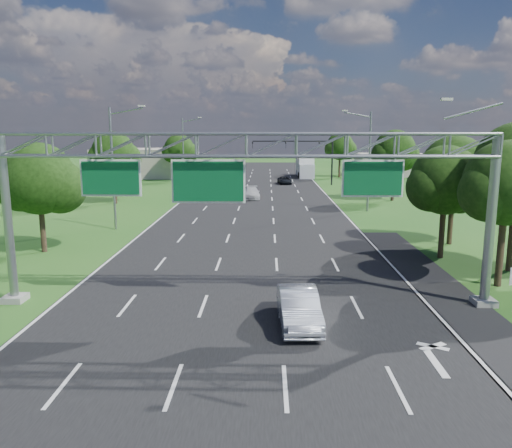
{
  "coord_description": "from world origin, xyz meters",
  "views": [
    {
      "loc": [
        1.19,
        -10.79,
        8.13
      ],
      "look_at": [
        0.64,
        14.13,
        3.46
      ],
      "focal_mm": 35.0,
      "sensor_mm": 36.0,
      "label": 1
    }
  ],
  "objects_px": {
    "sign_gantry": "(248,159)",
    "box_truck": "(305,167)",
    "silver_sedan": "(299,307)",
    "traffic_signal": "(309,151)"
  },
  "relations": [
    {
      "from": "traffic_signal",
      "to": "silver_sedan",
      "type": "xyz_separation_m",
      "value": [
        -4.93,
        -55.62,
        -4.41
      ]
    },
    {
      "from": "box_truck",
      "to": "sign_gantry",
      "type": "bearing_deg",
      "value": -98.4
    },
    {
      "from": "traffic_signal",
      "to": "box_truck",
      "type": "distance_m",
      "value": 14.48
    },
    {
      "from": "traffic_signal",
      "to": "sign_gantry",
      "type": "bearing_deg",
      "value": -97.68
    },
    {
      "from": "sign_gantry",
      "to": "box_truck",
      "type": "relative_size",
      "value": 2.52
    },
    {
      "from": "silver_sedan",
      "to": "box_truck",
      "type": "xyz_separation_m",
      "value": [
        5.45,
        69.66,
        0.92
      ]
    },
    {
      "from": "sign_gantry",
      "to": "silver_sedan",
      "type": "xyz_separation_m",
      "value": [
        2.22,
        -2.61,
        -6.13
      ]
    },
    {
      "from": "box_truck",
      "to": "silver_sedan",
      "type": "bearing_deg",
      "value": -96.34
    },
    {
      "from": "box_truck",
      "to": "traffic_signal",
      "type": "bearing_deg",
      "value": -93.99
    },
    {
      "from": "sign_gantry",
      "to": "traffic_signal",
      "type": "distance_m",
      "value": 53.51
    }
  ]
}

